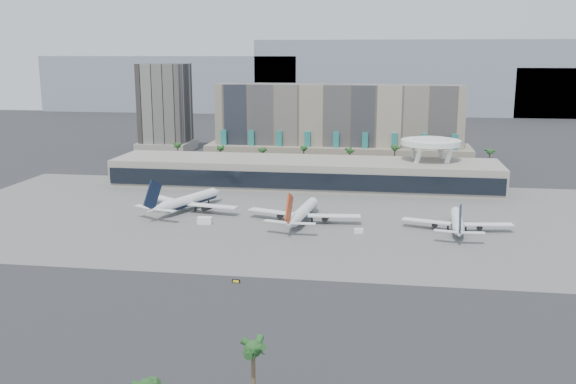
# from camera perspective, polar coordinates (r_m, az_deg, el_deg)

# --- Properties ---
(ground) EXTENTS (900.00, 900.00, 0.00)m
(ground) POSITION_cam_1_polar(r_m,az_deg,el_deg) (181.46, -2.99, -6.49)
(ground) COLOR #232326
(ground) RESTS_ON ground
(apron_pad) EXTENTS (260.00, 130.00, 0.06)m
(apron_pad) POSITION_cam_1_polar(r_m,az_deg,el_deg) (233.34, -0.28, -2.19)
(apron_pad) COLOR #5B5B59
(apron_pad) RESTS_ON ground
(mountain_ridge) EXTENTS (680.00, 60.00, 70.00)m
(mountain_ridge) POSITION_cam_1_polar(r_m,az_deg,el_deg) (638.86, 8.12, 9.62)
(mountain_ridge) COLOR gray
(mountain_ridge) RESTS_ON ground
(hotel) EXTENTS (140.00, 30.00, 42.00)m
(hotel) POSITION_cam_1_polar(r_m,az_deg,el_deg) (346.02, 4.45, 5.36)
(hotel) COLOR gray
(hotel) RESTS_ON ground
(office_tower) EXTENTS (30.00, 30.00, 52.00)m
(office_tower) POSITION_cam_1_polar(r_m,az_deg,el_deg) (392.11, -10.84, 6.89)
(office_tower) COLOR black
(office_tower) RESTS_ON ground
(terminal) EXTENTS (170.00, 32.50, 14.50)m
(terminal) POSITION_cam_1_polar(r_m,az_deg,el_deg) (284.99, 1.44, 1.81)
(terminal) COLOR #A09B8D
(terminal) RESTS_ON ground
(saucer_structure) EXTENTS (26.00, 26.00, 21.89)m
(saucer_structure) POSITION_cam_1_polar(r_m,az_deg,el_deg) (287.66, 12.57, 4.02)
(saucer_structure) COLOR white
(saucer_structure) RESTS_ON ground
(palm_row) EXTENTS (157.80, 2.80, 13.10)m
(palm_row) POSITION_cam_1_polar(r_m,az_deg,el_deg) (318.07, 3.49, 3.61)
(palm_row) COLOR brown
(palm_row) RESTS_ON ground
(airliner_left) EXTENTS (40.04, 41.28, 15.09)m
(airliner_left) POSITION_cam_1_polar(r_m,az_deg,el_deg) (243.81, -8.97, -0.79)
(airliner_left) COLOR white
(airliner_left) RESTS_ON ground
(airliner_centre) EXTENTS (40.65, 42.06, 14.54)m
(airliner_centre) POSITION_cam_1_polar(r_m,az_deg,el_deg) (224.28, 1.29, -1.83)
(airliner_centre) COLOR white
(airliner_centre) RESTS_ON ground
(airliner_right) EXTENTS (36.61, 37.76, 13.03)m
(airliner_right) POSITION_cam_1_polar(r_m,az_deg,el_deg) (220.96, 14.81, -2.56)
(airliner_right) COLOR white
(airliner_right) RESTS_ON ground
(service_vehicle_a) EXTENTS (5.11, 2.72, 2.43)m
(service_vehicle_a) POSITION_cam_1_polar(r_m,az_deg,el_deg) (224.95, -7.41, -2.53)
(service_vehicle_a) COLOR white
(service_vehicle_a) RESTS_ON ground
(service_vehicle_b) EXTENTS (3.16, 2.03, 1.54)m
(service_vehicle_b) POSITION_cam_1_polar(r_m,az_deg,el_deg) (213.20, 6.29, -3.46)
(service_vehicle_b) COLOR white
(service_vehicle_b) RESTS_ON ground
(taxiway_sign) EXTENTS (2.13, 0.51, 0.96)m
(taxiway_sign) POSITION_cam_1_polar(r_m,az_deg,el_deg) (168.06, -4.64, -7.90)
(taxiway_sign) COLOR black
(taxiway_sign) RESTS_ON ground
(near_palm_b) EXTENTS (6.00, 6.00, 13.78)m
(near_palm_b) POSITION_cam_1_polar(r_m,az_deg,el_deg) (105.49, -3.12, -14.47)
(near_palm_b) COLOR brown
(near_palm_b) RESTS_ON ground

